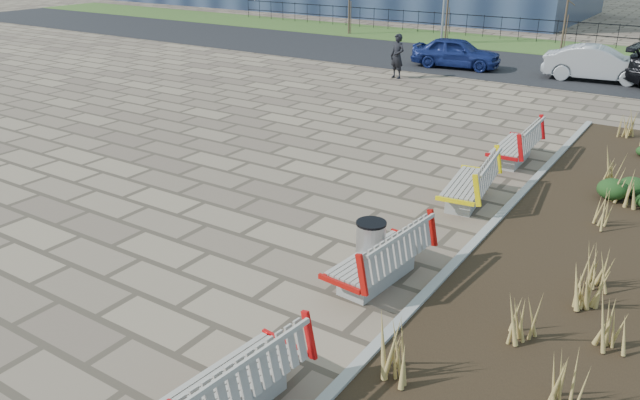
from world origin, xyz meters
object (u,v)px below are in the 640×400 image
Objects in this scene: car_blue at (456,53)px; pedestrian at (397,56)px; bench_a at (226,378)px; car_silver at (598,64)px; bench_d at (514,143)px; bench_b at (378,254)px; litter_bin at (370,250)px; bench_c at (468,181)px.

pedestrian is at bearing 153.95° from car_blue.
car_silver reaches higher than bench_a.
bench_b is at bearing -91.53° from bench_d.
car_blue is 0.93× the size of car_silver.
litter_bin is (-0.20, 0.11, -0.02)m from bench_b.
car_silver reaches higher than bench_d.
bench_a and bench_d have the same top height.
bench_b is 2.19× the size of litter_bin.
pedestrian is at bearing 115.39° from litter_bin.
bench_a is at bearing -87.05° from litter_bin.
car_silver is at bearing 96.23° from bench_b.
litter_bin is (-0.20, -3.85, -0.02)m from bench_c.
car_blue is (-5.90, 17.90, 0.16)m from bench_b.
pedestrian is at bearing 116.87° from bench_a.
car_blue reaches higher than bench_c.
bench_a is 1.21× the size of pedestrian.
bench_a is 3.68m from bench_b.
pedestrian is 3.51m from car_blue.
pedestrian is at bearing 112.29° from car_silver.
bench_d is at bearing 174.42° from car_silver.
bench_c reaches higher than litter_bin.
pedestrian reaches higher than bench_a.
bench_d is 0.52× the size of car_silver.
car_silver is at bearing 96.40° from bench_a.
car_silver is at bearing -91.59° from car_blue.
car_silver is (-0.26, 22.07, 0.19)m from bench_a.
bench_d is (0.00, 7.11, 0.00)m from bench_b.
bench_a reaches higher than litter_bin.
bench_b is 18.40m from car_silver.
bench_c is at bearing -91.53° from bench_d.
bench_b and bench_d have the same top height.
car_blue is (1.17, 3.30, -0.21)m from pedestrian.
bench_d is 1.21× the size of pedestrian.
car_blue is at bearing 107.79° from litter_bin.
bench_a is 7.64m from bench_c.
pedestrian is at bearing 116.29° from bench_c.
litter_bin is at bearing 98.67° from bench_a.
litter_bin is at bearing -93.14° from bench_d.
bench_c is 12.77m from pedestrian.
bench_c is 3.14m from bench_d.
litter_bin is 18.68m from car_blue.
bench_c is 14.44m from car_silver.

